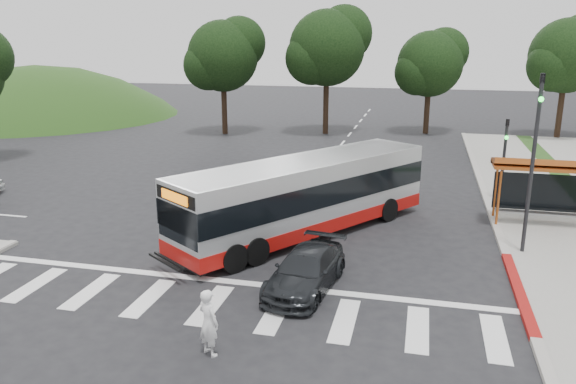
% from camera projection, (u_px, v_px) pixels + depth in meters
% --- Properties ---
extents(ground, '(140.00, 140.00, 0.00)m').
position_uv_depth(ground, '(259.00, 246.00, 21.31)').
color(ground, black).
rests_on(ground, ground).
extents(sidewalk_east, '(4.00, 40.00, 0.12)m').
position_uv_depth(sidewalk_east, '(532.00, 205.00, 26.29)').
color(sidewalk_east, gray).
rests_on(sidewalk_east, ground).
extents(curb_east, '(0.30, 40.00, 0.15)m').
position_uv_depth(curb_east, '(487.00, 202.00, 26.74)').
color(curb_east, '#9E9991').
rests_on(curb_east, ground).
extents(curb_east_red, '(0.32, 6.00, 0.15)m').
position_uv_depth(curb_east_red, '(519.00, 291.00, 17.37)').
color(curb_east_red, maroon).
rests_on(curb_east_red, ground).
extents(hillside_nw, '(44.00, 44.00, 10.00)m').
position_uv_depth(hillside_nw, '(40.00, 115.00, 56.68)').
color(hillside_nw, '#1F3D13').
rests_on(hillside_nw, ground).
extents(crosswalk_ladder, '(18.00, 2.60, 0.01)m').
position_uv_depth(crosswalk_ladder, '(211.00, 305.00, 16.63)').
color(crosswalk_ladder, silver).
rests_on(crosswalk_ladder, ground).
extents(bus_shelter, '(4.20, 1.60, 2.86)m').
position_uv_depth(bus_shelter, '(546.00, 171.00, 23.01)').
color(bus_shelter, '#A74E1B').
rests_on(bus_shelter, sidewalk_east).
extents(traffic_signal_ne_tall, '(0.18, 0.37, 6.50)m').
position_uv_depth(traffic_signal_ne_tall, '(534.00, 150.00, 19.49)').
color(traffic_signal_ne_tall, black).
rests_on(traffic_signal_ne_tall, ground).
extents(traffic_signal_ne_short, '(0.18, 0.37, 4.00)m').
position_uv_depth(traffic_signal_ne_short, '(505.00, 151.00, 26.42)').
color(traffic_signal_ne_short, black).
rests_on(traffic_signal_ne_short, ground).
extents(tree_ne_a, '(6.16, 5.74, 9.30)m').
position_uv_depth(tree_ne_a, '(568.00, 54.00, 42.23)').
color(tree_ne_a, black).
rests_on(tree_ne_a, parking_lot).
extents(tree_north_a, '(6.60, 6.15, 10.17)m').
position_uv_depth(tree_north_a, '(328.00, 47.00, 44.31)').
color(tree_north_a, black).
rests_on(tree_north_a, ground).
extents(tree_north_b, '(5.72, 5.33, 8.43)m').
position_uv_depth(tree_north_b, '(431.00, 63.00, 44.69)').
color(tree_north_b, black).
rests_on(tree_north_b, ground).
extents(tree_north_c, '(6.16, 5.74, 9.30)m').
position_uv_depth(tree_north_c, '(224.00, 55.00, 44.42)').
color(tree_north_c, black).
rests_on(tree_north_c, ground).
extents(transit_bus, '(8.74, 11.10, 3.03)m').
position_uv_depth(transit_bus, '(306.00, 198.00, 22.27)').
color(transit_bus, '#A6A9AB').
rests_on(transit_bus, ground).
extents(pedestrian, '(0.76, 0.69, 1.75)m').
position_uv_depth(pedestrian, '(209.00, 322.00, 13.84)').
color(pedestrian, white).
rests_on(pedestrian, ground).
extents(dark_sedan, '(2.29, 4.44, 1.23)m').
position_uv_depth(dark_sedan, '(306.00, 270.00, 17.57)').
color(dark_sedan, black).
rests_on(dark_sedan, ground).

